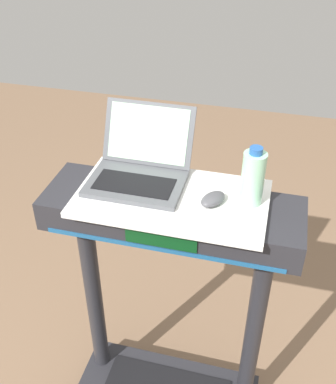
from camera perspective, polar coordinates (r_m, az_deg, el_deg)
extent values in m
cylinder|color=#28282D|center=(2.04, -9.12, -12.38)|extent=(0.07, 0.07, 0.90)
cylinder|color=#28282D|center=(1.94, 10.57, -16.09)|extent=(0.07, 0.07, 0.90)
cube|color=#28282D|center=(1.61, 0.45, -2.64)|extent=(0.90, 0.28, 0.11)
cube|color=#0C3F19|center=(1.50, -0.90, -5.88)|extent=(0.24, 0.01, 0.06)
cube|color=#1E598C|center=(1.53, -0.87, -7.12)|extent=(0.81, 0.00, 0.02)
cube|color=white|center=(1.57, 0.46, -0.77)|extent=(0.65, 0.36, 0.02)
cube|color=#515459|center=(1.61, -3.98, 1.04)|extent=(0.33, 0.23, 0.02)
cube|color=black|center=(1.59, -4.18, 1.01)|extent=(0.27, 0.12, 0.00)
cube|color=#515459|center=(1.69, -2.43, 7.19)|extent=(0.33, 0.11, 0.21)
cube|color=#B2E0B7|center=(1.68, -2.47, 7.18)|extent=(0.29, 0.09, 0.18)
ellipsoid|color=#4C4C51|center=(1.53, 5.56, -0.87)|extent=(0.10, 0.12, 0.03)
cylinder|color=#9EDBB2|center=(1.51, 10.38, 1.64)|extent=(0.08, 0.08, 0.18)
cylinder|color=#2659A5|center=(1.46, 10.80, 5.02)|extent=(0.04, 0.04, 0.02)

